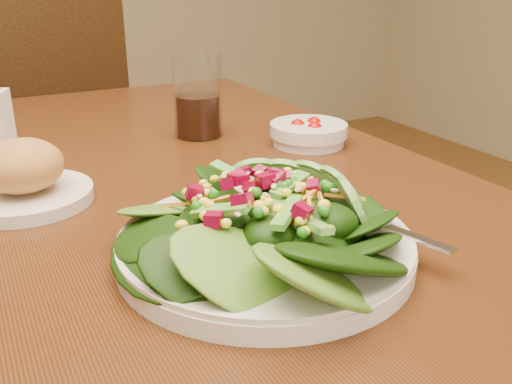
% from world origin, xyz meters
% --- Properties ---
extents(dining_table, '(0.90, 1.40, 0.75)m').
position_xyz_m(dining_table, '(0.00, 0.00, 0.65)').
color(dining_table, '#4A2411').
rests_on(dining_table, ground_plane).
extents(chair_far, '(0.54, 0.54, 1.01)m').
position_xyz_m(chair_far, '(0.02, 1.10, 0.53)').
color(chair_far, '#38210C').
rests_on(chair_far, ground_plane).
extents(salad_plate, '(0.31, 0.31, 0.09)m').
position_xyz_m(salad_plate, '(0.07, -0.23, 0.78)').
color(salad_plate, silver).
rests_on(salad_plate, dining_table).
extents(bread_plate, '(0.17, 0.17, 0.08)m').
position_xyz_m(bread_plate, '(-0.14, 0.04, 0.78)').
color(bread_plate, silver).
rests_on(bread_plate, dining_table).
extents(tomato_bowl, '(0.13, 0.13, 0.04)m').
position_xyz_m(tomato_bowl, '(0.32, 0.09, 0.77)').
color(tomato_bowl, silver).
rests_on(tomato_bowl, dining_table).
extents(drinking_glass, '(0.08, 0.08, 0.15)m').
position_xyz_m(drinking_glass, '(0.18, 0.22, 0.81)').
color(drinking_glass, silver).
rests_on(drinking_glass, dining_table).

